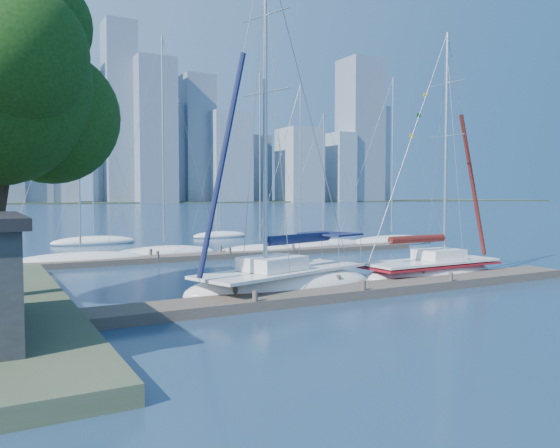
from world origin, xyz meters
TOP-DOWN VIEW (x-y plane):
  - ground at (0.00, 0.00)m, footprint 700.00×700.00m
  - near_dock at (0.00, 0.00)m, footprint 26.00×2.00m
  - far_dock at (2.00, 16.00)m, footprint 30.00×1.80m
  - far_shore at (0.00, 320.00)m, footprint 800.00×100.00m
  - sailboat_navy at (-2.24, 1.97)m, footprint 9.67×5.61m
  - sailboat_maroon at (6.54, 1.93)m, footprint 8.29×2.92m
  - bg_boat_0 at (-8.39, 17.05)m, footprint 8.69×3.67m
  - bg_boat_1 at (-2.65, 18.28)m, footprint 7.63×2.55m
  - bg_boat_2 at (4.31, 17.18)m, footprint 7.22×4.51m
  - bg_boat_3 at (8.04, 17.63)m, footprint 7.19×3.65m
  - bg_boat_4 at (10.89, 18.65)m, footprint 8.01×3.54m
  - bg_boat_5 at (17.98, 18.48)m, footprint 9.49×5.76m
  - bg_boat_6 at (-5.09, 31.20)m, footprint 7.56×4.88m
  - bg_boat_7 at (7.71, 33.10)m, footprint 5.94×2.30m
  - skyline at (25.17, 290.21)m, footprint 503.37×51.31m

SIDE VIEW (x-z plane):
  - ground at x=0.00m, z-range 0.00..0.00m
  - far_shore at x=0.00m, z-range -0.75..0.75m
  - far_dock at x=2.00m, z-range 0.00..0.36m
  - near_dock at x=0.00m, z-range 0.00..0.40m
  - bg_boat_4 at x=10.89m, z-range -5.46..5.94m
  - bg_boat_7 at x=7.71m, z-range -6.02..6.52m
  - bg_boat_3 at x=8.04m, z-range -6.38..6.89m
  - bg_boat_6 at x=-5.09m, z-range -5.83..6.34m
  - bg_boat_2 at x=4.31m, z-range -6.55..7.08m
  - bg_boat_0 at x=-8.39m, z-range -6.45..6.99m
  - bg_boat_5 at x=17.98m, z-range -7.21..7.78m
  - bg_boat_1 at x=-2.65m, z-range -7.53..8.14m
  - sailboat_maroon at x=6.54m, z-range -5.59..7.69m
  - sailboat_navy at x=-2.24m, z-range -6.57..8.91m
  - skyline at x=25.17m, z-range -14.47..84.89m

